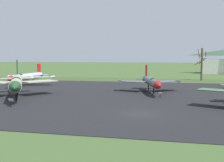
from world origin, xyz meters
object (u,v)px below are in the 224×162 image
Objects in this scene: jet_fighter_front_left at (16,82)px; jet_fighter_rear_center at (27,77)px; info_placard_front_right at (160,95)px; jet_fighter_front_right at (151,82)px; info_placard_front_left at (11,102)px.

jet_fighter_front_left is 17.71m from jet_fighter_rear_center.
jet_fighter_rear_center reaches higher than info_placard_front_right.
jet_fighter_front_right is 27.16m from jet_fighter_rear_center.
jet_fighter_rear_center is at bearing 115.03° from jet_fighter_front_left.
info_placard_front_left is at bearing -63.12° from jet_fighter_front_left.
info_placard_front_left is at bearing -64.38° from jet_fighter_rear_center.
info_placard_front_right is at bearing 32.70° from info_placard_front_left.
info_placard_front_right is 30.86m from jet_fighter_rear_center.
info_placard_front_left is 20.26m from info_placard_front_right.
jet_fighter_front_left is at bearing -152.24° from jet_fighter_front_right.
info_placard_front_right is (1.76, -6.33, -1.32)m from jet_fighter_front_right.
info_placard_front_left is 25.90m from jet_fighter_rear_center.
jet_fighter_front_right is 14.80× the size of info_placard_front_right.
jet_fighter_rear_center is (-26.47, 6.06, 0.04)m from jet_fighter_front_right.
jet_fighter_front_right is at bearing 48.49° from info_placard_front_left.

